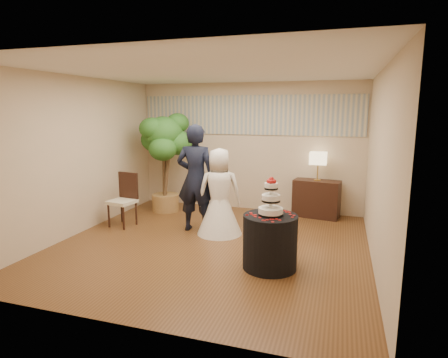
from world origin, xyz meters
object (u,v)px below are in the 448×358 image
(cake_table, at_px, (270,242))
(ficus_tree, at_px, (164,162))
(wedding_cake, at_px, (271,196))
(side_chair, at_px, (122,200))
(groom, at_px, (196,178))
(table_lamp, at_px, (318,166))
(bride, at_px, (219,192))
(console, at_px, (316,199))

(cake_table, xyz_separation_m, ficus_tree, (-2.77, 2.33, 0.71))
(wedding_cake, distance_m, ficus_tree, 3.62)
(ficus_tree, bearing_deg, side_chair, -103.22)
(groom, relative_size, wedding_cake, 3.64)
(ficus_tree, bearing_deg, table_lamp, 9.22)
(bride, xyz_separation_m, wedding_cake, (1.14, -1.21, 0.26))
(groom, relative_size, cake_table, 2.55)
(groom, bearing_deg, side_chair, 2.96)
(cake_table, xyz_separation_m, side_chair, (-3.07, 1.08, 0.12))
(bride, bearing_deg, groom, -24.96)
(table_lamp, relative_size, ficus_tree, 0.26)
(groom, height_order, cake_table, groom)
(side_chair, bearing_deg, cake_table, -10.50)
(wedding_cake, relative_size, table_lamp, 0.93)
(cake_table, height_order, console, console)
(groom, xyz_separation_m, wedding_cake, (1.61, -1.26, 0.06))
(console, height_order, ficus_tree, ficus_tree)
(groom, height_order, wedding_cake, groom)
(console, distance_m, side_chair, 3.94)
(groom, xyz_separation_m, cake_table, (1.61, -1.26, -0.60))
(cake_table, bearing_deg, groom, 141.94)
(wedding_cake, distance_m, console, 2.96)
(wedding_cake, bearing_deg, console, 81.16)
(wedding_cake, distance_m, table_lamp, 2.89)
(bride, distance_m, cake_table, 1.71)
(table_lamp, bearing_deg, groom, -142.28)
(cake_table, distance_m, side_chair, 3.26)
(side_chair, bearing_deg, table_lamp, 35.70)
(ficus_tree, bearing_deg, console, 9.22)
(bride, height_order, wedding_cake, bride)
(cake_table, relative_size, wedding_cake, 1.43)
(side_chair, bearing_deg, ficus_tree, 85.71)
(groom, distance_m, bride, 0.52)
(groom, relative_size, ficus_tree, 0.90)
(cake_table, distance_m, ficus_tree, 3.69)
(wedding_cake, bearing_deg, groom, 141.94)
(wedding_cake, distance_m, side_chair, 3.30)
(groom, bearing_deg, console, -146.43)
(wedding_cake, xyz_separation_m, side_chair, (-3.07, 1.08, -0.53))
(cake_table, relative_size, table_lamp, 1.33)
(wedding_cake, height_order, side_chair, wedding_cake)
(wedding_cake, xyz_separation_m, table_lamp, (0.44, 2.85, 0.03))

